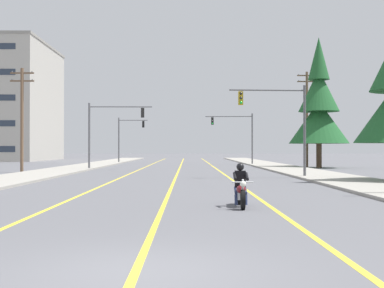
% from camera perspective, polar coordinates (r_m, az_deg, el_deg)
% --- Properties ---
extents(ground_plane, '(400.00, 400.00, 0.00)m').
position_cam_1_polar(ground_plane, '(8.50, -5.99, -13.74)').
color(ground_plane, '#5B5B60').
extents(lane_stripe_center, '(0.16, 100.00, 0.01)m').
position_cam_1_polar(lane_stripe_center, '(53.28, -1.35, -2.61)').
color(lane_stripe_center, yellow).
rests_on(lane_stripe_center, ground).
extents(lane_stripe_left, '(0.16, 100.00, 0.01)m').
position_cam_1_polar(lane_stripe_left, '(53.46, -5.29, -2.60)').
color(lane_stripe_left, yellow).
rests_on(lane_stripe_left, ground).
extents(lane_stripe_right, '(0.16, 100.00, 0.01)m').
position_cam_1_polar(lane_stripe_right, '(53.35, 2.52, -2.61)').
color(lane_stripe_right, yellow).
rests_on(lane_stripe_right, ground).
extents(sidewalk_kerb_right, '(4.40, 110.00, 0.14)m').
position_cam_1_polar(sidewalk_kerb_right, '(49.17, 10.53, -2.70)').
color(sidewalk_kerb_right, '#9E998E').
rests_on(sidewalk_kerb_right, ground).
extents(sidewalk_kerb_left, '(4.40, 110.00, 0.14)m').
position_cam_1_polar(sidewalk_kerb_left, '(49.50, -13.25, -2.68)').
color(sidewalk_kerb_left, '#9E998E').
rests_on(sidewalk_kerb_left, ground).
extents(motorcycle_with_rider, '(0.70, 2.19, 1.46)m').
position_cam_1_polar(motorcycle_with_rider, '(17.47, 5.38, -4.98)').
color(motorcycle_with_rider, black).
rests_on(motorcycle_with_rider, ground).
extents(traffic_signal_near_right, '(5.17, 0.62, 6.20)m').
position_cam_1_polar(traffic_signal_near_right, '(35.12, 9.96, 3.03)').
color(traffic_signal_near_right, '#56565B').
rests_on(traffic_signal_near_right, ground).
extents(traffic_signal_near_left, '(5.92, 0.39, 6.20)m').
position_cam_1_polar(traffic_signal_near_left, '(48.81, -9.23, 2.08)').
color(traffic_signal_near_left, '#56565B').
rests_on(traffic_signal_near_left, ground).
extents(traffic_signal_mid_right, '(5.74, 0.50, 6.20)m').
position_cam_1_polar(traffic_signal_mid_right, '(62.81, 5.12, 1.49)').
color(traffic_signal_mid_right, '#56565B').
rests_on(traffic_signal_mid_right, ground).
extents(traffic_signal_mid_left, '(4.04, 0.37, 6.20)m').
position_cam_1_polar(traffic_signal_mid_left, '(71.44, -7.17, 1.16)').
color(traffic_signal_mid_left, '#56565B').
rests_on(traffic_signal_mid_left, ground).
extents(utility_pole_left_near, '(1.96, 0.26, 8.55)m').
position_cam_1_polar(utility_pole_left_near, '(44.68, -18.20, 2.92)').
color(utility_pole_left_near, brown).
rests_on(utility_pole_left_near, ground).
extents(utility_pole_right_far, '(2.09, 0.26, 10.25)m').
position_cam_1_polar(utility_pole_right_far, '(57.28, 12.53, 3.04)').
color(utility_pole_right_far, brown).
rests_on(utility_pole_right_far, ground).
extents(conifer_tree_right_verge_far, '(6.07, 6.07, 13.35)m').
position_cam_1_polar(conifer_tree_right_verge_far, '(54.54, 13.78, 3.88)').
color(conifer_tree_right_verge_far, '#4C3828').
rests_on(conifer_tree_right_verge_far, ground).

